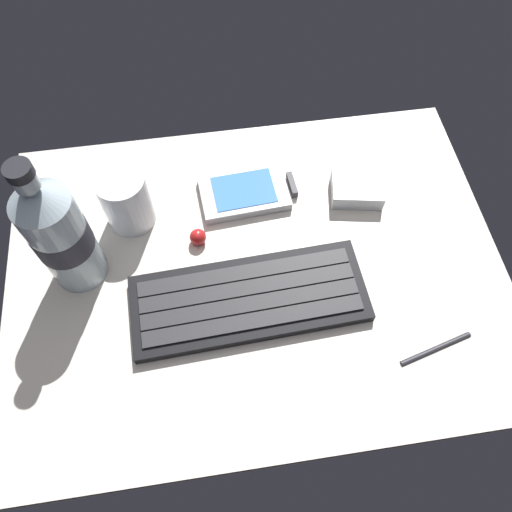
{
  "coord_description": "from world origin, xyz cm",
  "views": [
    {
      "loc": [
        -4.46,
        -30.21,
        57.81
      ],
      "look_at": [
        0.0,
        0.0,
        3.0
      ],
      "focal_mm": 35.4,
      "sensor_mm": 36.0,
      "label": 1
    }
  ],
  "objects_px": {
    "charger_block": "(357,189)",
    "trackball_mouse": "(198,237)",
    "keyboard": "(249,298)",
    "handheld_device": "(249,192)",
    "juice_cup": "(127,202)",
    "stylus_pen": "(437,348)",
    "water_bottle": "(59,233)"
  },
  "relations": [
    {
      "from": "water_bottle",
      "to": "handheld_device",
      "type": "bearing_deg",
      "value": 20.67
    },
    {
      "from": "trackball_mouse",
      "to": "stylus_pen",
      "type": "relative_size",
      "value": 0.23
    },
    {
      "from": "water_bottle",
      "to": "trackball_mouse",
      "type": "xyz_separation_m",
      "value": [
        0.15,
        0.02,
        -0.08
      ]
    },
    {
      "from": "trackball_mouse",
      "to": "stylus_pen",
      "type": "bearing_deg",
      "value": -35.62
    },
    {
      "from": "keyboard",
      "to": "water_bottle",
      "type": "xyz_separation_m",
      "value": [
        -0.21,
        0.07,
        0.08
      ]
    },
    {
      "from": "trackball_mouse",
      "to": "water_bottle",
      "type": "bearing_deg",
      "value": -172.06
    },
    {
      "from": "juice_cup",
      "to": "stylus_pen",
      "type": "relative_size",
      "value": 0.89
    },
    {
      "from": "juice_cup",
      "to": "water_bottle",
      "type": "xyz_separation_m",
      "value": [
        -0.07,
        -0.07,
        0.05
      ]
    },
    {
      "from": "juice_cup",
      "to": "water_bottle",
      "type": "relative_size",
      "value": 0.41
    },
    {
      "from": "juice_cup",
      "to": "handheld_device",
      "type": "bearing_deg",
      "value": 5.34
    },
    {
      "from": "water_bottle",
      "to": "charger_block",
      "type": "height_order",
      "value": "water_bottle"
    },
    {
      "from": "trackball_mouse",
      "to": "handheld_device",
      "type": "bearing_deg",
      "value": 40.37
    },
    {
      "from": "handheld_device",
      "to": "trackball_mouse",
      "type": "distance_m",
      "value": 0.1
    },
    {
      "from": "charger_block",
      "to": "keyboard",
      "type": "bearing_deg",
      "value": -140.48
    },
    {
      "from": "stylus_pen",
      "to": "trackball_mouse",
      "type": "bearing_deg",
      "value": 129.95
    },
    {
      "from": "charger_block",
      "to": "trackball_mouse",
      "type": "bearing_deg",
      "value": -168.66
    },
    {
      "from": "stylus_pen",
      "to": "juice_cup",
      "type": "bearing_deg",
      "value": 131.19
    },
    {
      "from": "water_bottle",
      "to": "charger_block",
      "type": "relative_size",
      "value": 2.97
    },
    {
      "from": "stylus_pen",
      "to": "keyboard",
      "type": "bearing_deg",
      "value": 141.55
    },
    {
      "from": "keyboard",
      "to": "trackball_mouse",
      "type": "distance_m",
      "value": 0.11
    },
    {
      "from": "keyboard",
      "to": "juice_cup",
      "type": "distance_m",
      "value": 0.2
    },
    {
      "from": "juice_cup",
      "to": "charger_block",
      "type": "distance_m",
      "value": 0.31
    },
    {
      "from": "juice_cup",
      "to": "charger_block",
      "type": "xyz_separation_m",
      "value": [
        0.31,
        -0.0,
        -0.03
      ]
    },
    {
      "from": "handheld_device",
      "to": "trackball_mouse",
      "type": "xyz_separation_m",
      "value": [
        -0.08,
        -0.07,
        0.0
      ]
    },
    {
      "from": "keyboard",
      "to": "charger_block",
      "type": "distance_m",
      "value": 0.22
    },
    {
      "from": "keyboard",
      "to": "trackball_mouse",
      "type": "bearing_deg",
      "value": 119.49
    },
    {
      "from": "juice_cup",
      "to": "trackball_mouse",
      "type": "distance_m",
      "value": 0.1
    },
    {
      "from": "trackball_mouse",
      "to": "charger_block",
      "type": "bearing_deg",
      "value": 11.34
    },
    {
      "from": "keyboard",
      "to": "trackball_mouse",
      "type": "height_order",
      "value": "trackball_mouse"
    },
    {
      "from": "water_bottle",
      "to": "trackball_mouse",
      "type": "bearing_deg",
      "value": 7.94
    },
    {
      "from": "keyboard",
      "to": "juice_cup",
      "type": "xyz_separation_m",
      "value": [
        -0.14,
        0.15,
        0.03
      ]
    },
    {
      "from": "charger_block",
      "to": "trackball_mouse",
      "type": "relative_size",
      "value": 3.18
    }
  ]
}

